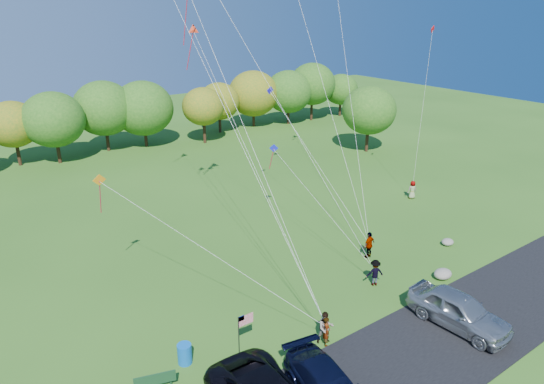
{
  "coord_description": "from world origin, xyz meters",
  "views": [
    {
      "loc": [
        -16.0,
        -15.19,
        15.65
      ],
      "look_at": [
        -0.79,
        6.0,
        5.58
      ],
      "focal_mm": 32.0,
      "sensor_mm": 36.0,
      "label": 1
    }
  ],
  "objects_px": {
    "minivan_silver": "(459,310)",
    "flyer_b": "(326,328)",
    "park_bench": "(155,382)",
    "flyer_e": "(412,190)",
    "trash_barrel": "(185,354)",
    "flyer_a": "(327,331)",
    "flyer_d": "(369,245)",
    "flyer_c": "(375,273)"
  },
  "relations": [
    {
      "from": "flyer_a",
      "to": "park_bench",
      "type": "height_order",
      "value": "flyer_a"
    },
    {
      "from": "flyer_b",
      "to": "flyer_e",
      "type": "distance_m",
      "value": 21.41
    },
    {
      "from": "minivan_silver",
      "to": "park_bench",
      "type": "distance_m",
      "value": 15.4
    },
    {
      "from": "minivan_silver",
      "to": "flyer_e",
      "type": "height_order",
      "value": "minivan_silver"
    },
    {
      "from": "flyer_a",
      "to": "flyer_e",
      "type": "bearing_deg",
      "value": -24.11
    },
    {
      "from": "minivan_silver",
      "to": "park_bench",
      "type": "height_order",
      "value": "minivan_silver"
    },
    {
      "from": "trash_barrel",
      "to": "minivan_silver",
      "type": "bearing_deg",
      "value": -24.16
    },
    {
      "from": "flyer_d",
      "to": "park_bench",
      "type": "bearing_deg",
      "value": 2.06
    },
    {
      "from": "park_bench",
      "to": "trash_barrel",
      "type": "height_order",
      "value": "trash_barrel"
    },
    {
      "from": "minivan_silver",
      "to": "flyer_b",
      "type": "bearing_deg",
      "value": 150.62
    },
    {
      "from": "flyer_e",
      "to": "park_bench",
      "type": "xyz_separation_m",
      "value": [
        -27.07,
        -8.3,
        -0.27
      ]
    },
    {
      "from": "flyer_a",
      "to": "trash_barrel",
      "type": "height_order",
      "value": "flyer_a"
    },
    {
      "from": "flyer_d",
      "to": "trash_barrel",
      "type": "relative_size",
      "value": 1.83
    },
    {
      "from": "flyer_e",
      "to": "trash_barrel",
      "type": "bearing_deg",
      "value": 34.73
    },
    {
      "from": "park_bench",
      "to": "trash_barrel",
      "type": "bearing_deg",
      "value": 43.24
    },
    {
      "from": "flyer_b",
      "to": "flyer_c",
      "type": "bearing_deg",
      "value": 42.64
    },
    {
      "from": "park_bench",
      "to": "trash_barrel",
      "type": "relative_size",
      "value": 1.73
    },
    {
      "from": "flyer_a",
      "to": "flyer_e",
      "type": "height_order",
      "value": "flyer_e"
    },
    {
      "from": "park_bench",
      "to": "minivan_silver",
      "type": "bearing_deg",
      "value": -0.99
    },
    {
      "from": "flyer_c",
      "to": "flyer_e",
      "type": "bearing_deg",
      "value": -124.13
    },
    {
      "from": "flyer_b",
      "to": "park_bench",
      "type": "xyz_separation_m",
      "value": [
        -8.18,
        1.78,
        -0.33
      ]
    },
    {
      "from": "flyer_c",
      "to": "flyer_d",
      "type": "distance_m",
      "value": 3.42
    },
    {
      "from": "flyer_a",
      "to": "minivan_silver",
      "type": "bearing_deg",
      "value": -76.24
    },
    {
      "from": "flyer_b",
      "to": "flyer_e",
      "type": "xyz_separation_m",
      "value": [
        18.89,
        10.08,
        -0.06
      ]
    },
    {
      "from": "flyer_d",
      "to": "park_bench",
      "type": "height_order",
      "value": "flyer_d"
    },
    {
      "from": "flyer_c",
      "to": "trash_barrel",
      "type": "distance_m",
      "value": 12.24
    },
    {
      "from": "flyer_c",
      "to": "park_bench",
      "type": "xyz_separation_m",
      "value": [
        -14.09,
        -0.48,
        -0.3
      ]
    },
    {
      "from": "flyer_b",
      "to": "flyer_d",
      "type": "bearing_deg",
      "value": 52.53
    },
    {
      "from": "flyer_d",
      "to": "flyer_a",
      "type": "bearing_deg",
      "value": 22.87
    },
    {
      "from": "flyer_e",
      "to": "trash_barrel",
      "type": "height_order",
      "value": "flyer_e"
    },
    {
      "from": "minivan_silver",
      "to": "flyer_d",
      "type": "xyz_separation_m",
      "value": [
        1.69,
        7.9,
        -0.06
      ]
    },
    {
      "from": "flyer_a",
      "to": "flyer_d",
      "type": "relative_size",
      "value": 0.85
    },
    {
      "from": "minivan_silver",
      "to": "park_bench",
      "type": "relative_size",
      "value": 3.09
    },
    {
      "from": "flyer_a",
      "to": "park_bench",
      "type": "bearing_deg",
      "value": 113.99
    },
    {
      "from": "flyer_b",
      "to": "park_bench",
      "type": "bearing_deg",
      "value": -170.65
    },
    {
      "from": "flyer_c",
      "to": "trash_barrel",
      "type": "bearing_deg",
      "value": 22.83
    },
    {
      "from": "minivan_silver",
      "to": "park_bench",
      "type": "xyz_separation_m",
      "value": [
        -14.62,
        4.82,
        -0.45
      ]
    },
    {
      "from": "flyer_d",
      "to": "flyer_c",
      "type": "bearing_deg",
      "value": 40.8
    },
    {
      "from": "flyer_a",
      "to": "park_bench",
      "type": "xyz_separation_m",
      "value": [
        -8.11,
        1.95,
        -0.26
      ]
    },
    {
      "from": "flyer_b",
      "to": "flyer_c",
      "type": "height_order",
      "value": "flyer_b"
    },
    {
      "from": "flyer_c",
      "to": "flyer_e",
      "type": "distance_m",
      "value": 15.15
    },
    {
      "from": "flyer_c",
      "to": "flyer_d",
      "type": "relative_size",
      "value": 0.9
    }
  ]
}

